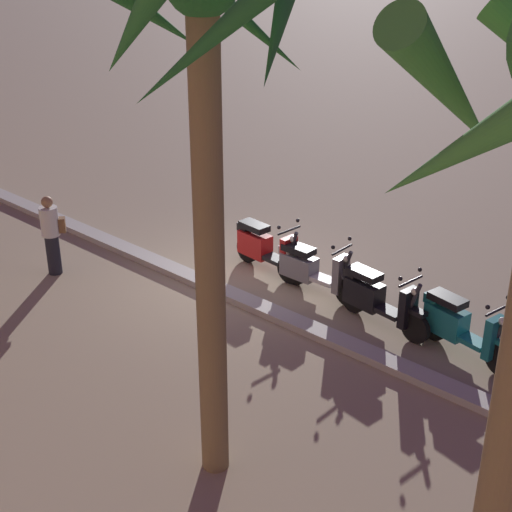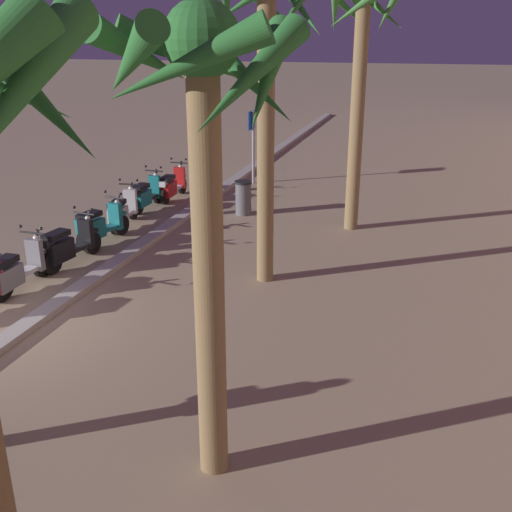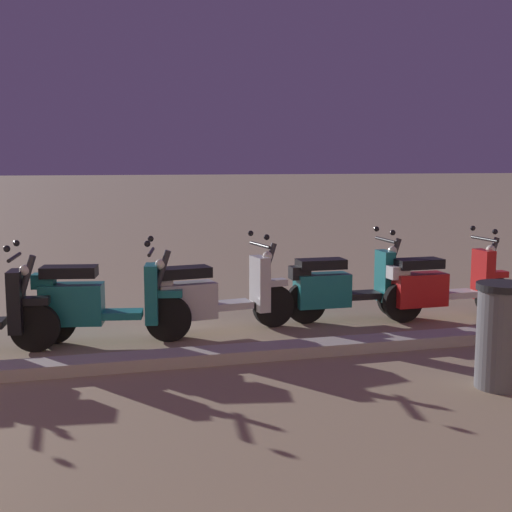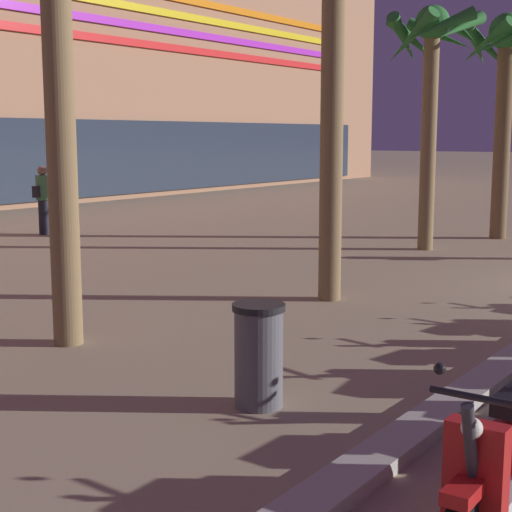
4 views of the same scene
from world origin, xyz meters
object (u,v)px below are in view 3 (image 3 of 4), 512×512
object	(u,v)px
scooter_silver_lead_nearest	(210,296)
scooter_teal_tail_end	(97,302)
scooter_red_mid_centre	(440,286)
scooter_teal_last_in_row	(342,287)
litter_bin	(502,335)

from	to	relation	value
scooter_silver_lead_nearest	scooter_teal_tail_end	xyz separation A→B (m)	(1.31, 0.09, 0.02)
scooter_red_mid_centre	scooter_teal_tail_end	xyz separation A→B (m)	(4.28, 0.01, 0.02)
scooter_red_mid_centre	scooter_teal_last_in_row	size ratio (longest dim) A/B	1.04
litter_bin	scooter_red_mid_centre	bearing A→B (deg)	-108.82
scooter_teal_last_in_row	litter_bin	world-z (taller)	scooter_teal_last_in_row
scooter_teal_tail_end	litter_bin	size ratio (longest dim) A/B	1.88
scooter_teal_last_in_row	litter_bin	distance (m)	2.84
scooter_teal_last_in_row	scooter_teal_tail_end	distance (m)	3.06
scooter_teal_last_in_row	scooter_silver_lead_nearest	xyz separation A→B (m)	(1.75, 0.18, 0.00)
scooter_teal_last_in_row	scooter_silver_lead_nearest	size ratio (longest dim) A/B	0.96
scooter_silver_lead_nearest	scooter_teal_tail_end	size ratio (longest dim) A/B	1.04
scooter_silver_lead_nearest	litter_bin	bearing A→B (deg)	128.68
scooter_teal_tail_end	litter_bin	world-z (taller)	scooter_teal_tail_end
litter_bin	scooter_teal_tail_end	bearing A→B (deg)	-36.73
litter_bin	scooter_teal_last_in_row	bearing A→B (deg)	-82.71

